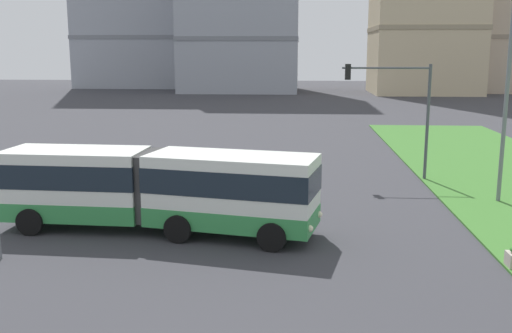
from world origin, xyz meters
The scene contains 4 objects.
articulated_bus centered at (-4.00, 12.20, 1.65)m, with size 11.96×4.07×3.00m.
car_navy_sedan centered at (-6.04, 21.09, 0.75)m, with size 4.45×2.13×1.58m.
traffic_light_far_right centered at (6.29, 22.00, 4.17)m, with size 4.52×0.28×6.00m.
streetlight_median centered at (10.09, 17.49, 5.01)m, with size 0.70×0.28×9.12m.
Camera 1 is at (1.14, -8.50, 6.59)m, focal length 41.02 mm.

